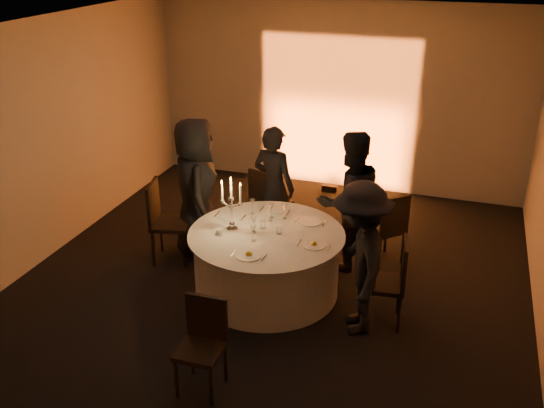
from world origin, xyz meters
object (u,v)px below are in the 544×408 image
(chair_left, at_px, (164,217))
(guest_back_left, at_px, (274,187))
(chair_back_left, at_px, (268,200))
(guest_right, at_px, (360,259))
(chair_front, at_px, (203,339))
(banquet_table, at_px, (267,263))
(chair_right, at_px, (392,278))
(candelabra, at_px, (232,212))
(guest_back_right, at_px, (349,201))
(guest_left, at_px, (196,188))
(chair_back_right, at_px, (388,225))
(coffee_cup, at_px, (219,232))

(chair_left, bearing_deg, guest_back_left, -67.04)
(chair_back_left, bearing_deg, guest_right, 149.68)
(chair_left, relative_size, chair_back_left, 1.05)
(chair_back_left, relative_size, chair_front, 1.12)
(banquet_table, xyz_separation_m, chair_right, (1.47, -0.17, 0.18))
(candelabra, bearing_deg, chair_front, -77.27)
(chair_front, relative_size, guest_back_left, 0.55)
(chair_front, height_order, guest_back_right, guest_back_right)
(chair_left, distance_m, guest_right, 2.73)
(chair_front, xyz_separation_m, guest_back_right, (0.79, 2.63, 0.38))
(chair_front, bearing_deg, candelabra, 101.97)
(chair_left, relative_size, guest_left, 0.58)
(chair_front, xyz_separation_m, candelabra, (-0.38, 1.67, 0.49))
(chair_front, xyz_separation_m, guest_left, (-1.13, 2.33, 0.41))
(chair_left, height_order, guest_back_left, guest_back_left)
(chair_right, relative_size, chair_front, 1.09)
(chair_back_left, xyz_separation_m, guest_back_left, (0.12, -0.10, 0.25))
(chair_back_right, distance_m, guest_back_right, 0.62)
(guest_back_right, xyz_separation_m, candelabra, (-1.17, -0.95, 0.11))
(chair_back_right, distance_m, coffee_cup, 2.19)
(banquet_table, xyz_separation_m, chair_left, (-1.49, 0.32, 0.22))
(chair_back_left, bearing_deg, guest_left, 59.11)
(chair_left, distance_m, guest_back_right, 2.35)
(chair_back_left, relative_size, guest_left, 0.55)
(chair_back_right, distance_m, guest_left, 2.48)
(guest_back_left, bearing_deg, guest_right, 147.24)
(chair_front, bearing_deg, coffee_cup, 106.60)
(chair_left, bearing_deg, banquet_table, -115.60)
(coffee_cup, distance_m, candelabra, 0.27)
(coffee_cup, bearing_deg, chair_back_right, 36.97)
(banquet_table, bearing_deg, chair_back_right, 41.90)
(chair_back_left, relative_size, chair_back_right, 1.06)
(chair_back_left, bearing_deg, chair_left, 58.88)
(banquet_table, bearing_deg, guest_back_right, 49.91)
(guest_left, bearing_deg, chair_back_left, -75.19)
(guest_back_right, bearing_deg, candelabra, -0.90)
(chair_back_right, bearing_deg, banquet_table, -3.43)
(guest_back_right, height_order, candelabra, guest_back_right)
(chair_back_right, xyz_separation_m, candelabra, (-1.64, -1.16, 0.46))
(chair_left, height_order, chair_right, chair_left)
(chair_back_right, relative_size, guest_back_right, 0.54)
(chair_right, height_order, guest_back_left, guest_back_left)
(chair_front, relative_size, guest_left, 0.49)
(chair_back_left, height_order, guest_left, guest_left)
(guest_back_left, bearing_deg, chair_back_right, -168.56)
(chair_back_right, distance_m, candelabra, 2.06)
(chair_left, distance_m, chair_back_left, 1.44)
(guest_right, bearing_deg, coffee_cup, -114.19)
(coffee_cup, bearing_deg, candelabra, 57.74)
(chair_left, xyz_separation_m, chair_front, (1.46, -2.03, -0.09))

